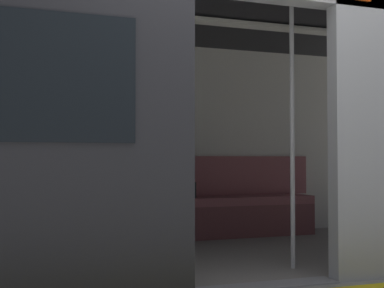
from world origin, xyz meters
The scene contains 8 objects.
ground_plane centered at (0.00, 0.00, 0.00)m, with size 60.00×60.00×0.00m, color gray.
train_car centered at (0.08, -1.15, 1.49)m, with size 6.40×2.62×2.27m.
bench_seat centered at (0.00, -2.11, 0.34)m, with size 3.24×0.44×0.44m.
person_seated centered at (0.28, -2.05, 0.66)m, with size 0.55×0.68×1.17m.
handbag centered at (-0.11, -2.13, 0.53)m, with size 0.26×0.15×0.17m.
book centered at (0.68, -2.16, 0.46)m, with size 0.15×0.22×0.03m, color gold.
grab_pole_door centered at (0.47, -0.38, 1.06)m, with size 0.04×0.04×2.13m, color silver.
grab_pole_far centered at (-0.47, -0.43, 1.06)m, with size 0.04×0.04×2.13m, color silver.
Camera 1 is at (1.59, 3.12, 0.85)m, focal length 47.88 mm.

